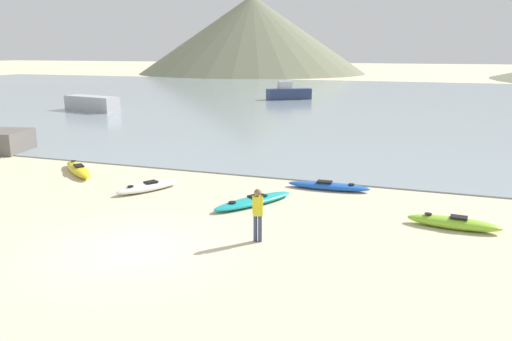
{
  "coord_description": "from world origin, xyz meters",
  "views": [
    {
      "loc": [
        7.52,
        -11.03,
        5.36
      ],
      "look_at": [
        0.92,
        7.88,
        0.5
      ],
      "focal_mm": 35.0,
      "sensor_mm": 36.0,
      "label": 1
    }
  ],
  "objects_px": {
    "kayak_on_sand_3": "(454,223)",
    "kayak_on_sand_4": "(253,201)",
    "person_near_foreground": "(258,212)",
    "kayak_on_sand_1": "(148,187)",
    "kayak_on_sand_2": "(328,186)",
    "moored_boat_0": "(92,103)",
    "moored_boat_1": "(288,93)",
    "kayak_on_sand_0": "(78,169)",
    "shoreline_rock": "(2,141)"
  },
  "relations": [
    {
      "from": "kayak_on_sand_3",
      "to": "kayak_on_sand_4",
      "type": "distance_m",
      "value": 6.64
    },
    {
      "from": "kayak_on_sand_3",
      "to": "person_near_foreground",
      "type": "distance_m",
      "value": 6.17
    },
    {
      "from": "kayak_on_sand_1",
      "to": "kayak_on_sand_2",
      "type": "distance_m",
      "value": 7.07
    },
    {
      "from": "moored_boat_0",
      "to": "moored_boat_1",
      "type": "distance_m",
      "value": 21.01
    },
    {
      "from": "kayak_on_sand_1",
      "to": "kayak_on_sand_0",
      "type": "bearing_deg",
      "value": 161.58
    },
    {
      "from": "shoreline_rock",
      "to": "person_near_foreground",
      "type": "bearing_deg",
      "value": -24.04
    },
    {
      "from": "kayak_on_sand_4",
      "to": "person_near_foreground",
      "type": "bearing_deg",
      "value": -68.48
    },
    {
      "from": "kayak_on_sand_1",
      "to": "kayak_on_sand_3",
      "type": "relative_size",
      "value": 0.95
    },
    {
      "from": "moored_boat_1",
      "to": "kayak_on_sand_4",
      "type": "bearing_deg",
      "value": -76.22
    },
    {
      "from": "moored_boat_1",
      "to": "shoreline_rock",
      "type": "distance_m",
      "value": 33.44
    },
    {
      "from": "person_near_foreground",
      "to": "moored_boat_0",
      "type": "relative_size",
      "value": 0.28
    },
    {
      "from": "kayak_on_sand_2",
      "to": "person_near_foreground",
      "type": "distance_m",
      "value": 6.19
    },
    {
      "from": "person_near_foreground",
      "to": "shoreline_rock",
      "type": "xyz_separation_m",
      "value": [
        -17.2,
        7.67,
        -0.32
      ]
    },
    {
      "from": "person_near_foreground",
      "to": "moored_boat_1",
      "type": "relative_size",
      "value": 0.33
    },
    {
      "from": "moored_boat_0",
      "to": "moored_boat_1",
      "type": "height_order",
      "value": "moored_boat_1"
    },
    {
      "from": "kayak_on_sand_0",
      "to": "moored_boat_0",
      "type": "xyz_separation_m",
      "value": [
        -13.85,
        19.4,
        0.53
      ]
    },
    {
      "from": "kayak_on_sand_3",
      "to": "moored_boat_1",
      "type": "bearing_deg",
      "value": 112.83
    },
    {
      "from": "kayak_on_sand_3",
      "to": "person_near_foreground",
      "type": "bearing_deg",
      "value": -150.63
    },
    {
      "from": "kayak_on_sand_3",
      "to": "moored_boat_1",
      "type": "xyz_separation_m",
      "value": [
        -15.74,
        37.4,
        0.57
      ]
    },
    {
      "from": "kayak_on_sand_3",
      "to": "kayak_on_sand_1",
      "type": "bearing_deg",
      "value": 177.04
    },
    {
      "from": "moored_boat_1",
      "to": "kayak_on_sand_2",
      "type": "bearing_deg",
      "value": -71.86
    },
    {
      "from": "kayak_on_sand_0",
      "to": "kayak_on_sand_1",
      "type": "distance_m",
      "value": 4.7
    },
    {
      "from": "kayak_on_sand_4",
      "to": "kayak_on_sand_2",
      "type": "bearing_deg",
      "value": 52.73
    },
    {
      "from": "kayak_on_sand_0",
      "to": "kayak_on_sand_3",
      "type": "distance_m",
      "value": 15.7
    },
    {
      "from": "kayak_on_sand_1",
      "to": "person_near_foreground",
      "type": "bearing_deg",
      "value": -31.85
    },
    {
      "from": "kayak_on_sand_2",
      "to": "kayak_on_sand_1",
      "type": "bearing_deg",
      "value": -159.29
    },
    {
      "from": "kayak_on_sand_0",
      "to": "moored_boat_1",
      "type": "xyz_separation_m",
      "value": [
        -0.18,
        35.34,
        0.57
      ]
    },
    {
      "from": "kayak_on_sand_2",
      "to": "moored_boat_0",
      "type": "xyz_separation_m",
      "value": [
        -24.92,
        18.38,
        0.57
      ]
    },
    {
      "from": "kayak_on_sand_2",
      "to": "kayak_on_sand_4",
      "type": "height_order",
      "value": "kayak_on_sand_2"
    },
    {
      "from": "kayak_on_sand_4",
      "to": "person_near_foreground",
      "type": "relative_size",
      "value": 2.12
    },
    {
      "from": "kayak_on_sand_0",
      "to": "shoreline_rock",
      "type": "distance_m",
      "value": 7.46
    },
    {
      "from": "moored_boat_0",
      "to": "moored_boat_1",
      "type": "xyz_separation_m",
      "value": [
        13.67,
        15.95,
        0.04
      ]
    },
    {
      "from": "kayak_on_sand_3",
      "to": "person_near_foreground",
      "type": "xyz_separation_m",
      "value": [
        -5.34,
        -3.01,
        0.72
      ]
    },
    {
      "from": "moored_boat_0",
      "to": "kayak_on_sand_0",
      "type": "bearing_deg",
      "value": -54.48
    },
    {
      "from": "kayak_on_sand_0",
      "to": "kayak_on_sand_2",
      "type": "distance_m",
      "value": 11.12
    },
    {
      "from": "kayak_on_sand_4",
      "to": "moored_boat_1",
      "type": "relative_size",
      "value": 0.7
    },
    {
      "from": "kayak_on_sand_4",
      "to": "moored_boat_0",
      "type": "height_order",
      "value": "moored_boat_0"
    },
    {
      "from": "kayak_on_sand_0",
      "to": "kayak_on_sand_4",
      "type": "height_order",
      "value": "kayak_on_sand_0"
    },
    {
      "from": "kayak_on_sand_3",
      "to": "kayak_on_sand_4",
      "type": "xyz_separation_m",
      "value": [
        -6.63,
        0.27,
        -0.05
      ]
    },
    {
      "from": "kayak_on_sand_3",
      "to": "shoreline_rock",
      "type": "relative_size",
      "value": 1.1
    },
    {
      "from": "kayak_on_sand_1",
      "to": "kayak_on_sand_3",
      "type": "xyz_separation_m",
      "value": [
        11.11,
        -0.57,
        0.02
      ]
    },
    {
      "from": "kayak_on_sand_2",
      "to": "kayak_on_sand_4",
      "type": "bearing_deg",
      "value": -127.27
    },
    {
      "from": "kayak_on_sand_0",
      "to": "moored_boat_0",
      "type": "bearing_deg",
      "value": 125.52
    },
    {
      "from": "kayak_on_sand_4",
      "to": "moored_boat_0",
      "type": "relative_size",
      "value": 0.59
    },
    {
      "from": "moored_boat_1",
      "to": "shoreline_rock",
      "type": "height_order",
      "value": "moored_boat_1"
    },
    {
      "from": "kayak_on_sand_0",
      "to": "shoreline_rock",
      "type": "xyz_separation_m",
      "value": [
        -6.98,
        2.61,
        0.4
      ]
    },
    {
      "from": "kayak_on_sand_2",
      "to": "shoreline_rock",
      "type": "bearing_deg",
      "value": 174.96
    },
    {
      "from": "kayak_on_sand_2",
      "to": "person_near_foreground",
      "type": "bearing_deg",
      "value": -97.93
    },
    {
      "from": "kayak_on_sand_2",
      "to": "shoreline_rock",
      "type": "distance_m",
      "value": 18.13
    },
    {
      "from": "kayak_on_sand_1",
      "to": "shoreline_rock",
      "type": "bearing_deg",
      "value": 160.32
    }
  ]
}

